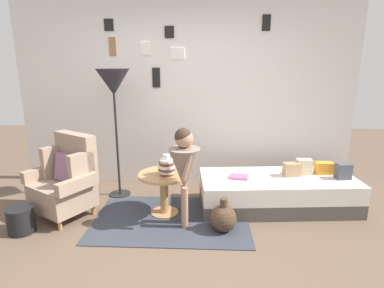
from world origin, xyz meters
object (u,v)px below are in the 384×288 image
at_px(daybed, 277,192).
at_px(floor_lamp, 114,87).
at_px(armchair, 67,180).
at_px(demijohn_near, 223,218).
at_px(side_table, 164,185).
at_px(magazine_basket, 21,220).
at_px(person_child, 184,165).
at_px(book_on_daybed, 239,177).
at_px(vase_striped, 167,167).

distance_m(daybed, floor_lamp, 2.45).
distance_m(armchair, daybed, 2.57).
xyz_separation_m(armchair, demijohn_near, (1.83, -0.31, -0.29)).
distance_m(side_table, magazine_basket, 1.59).
bearing_deg(armchair, daybed, 7.05).
bearing_deg(magazine_basket, person_child, 6.99).
height_order(armchair, magazine_basket, armchair).
relative_size(book_on_daybed, magazine_basket, 0.79).
relative_size(daybed, side_table, 3.24).
distance_m(daybed, book_on_daybed, 0.54).
xyz_separation_m(side_table, demijohn_near, (0.69, -0.38, -0.22)).
relative_size(vase_striped, person_child, 0.22).
xyz_separation_m(vase_striped, floor_lamp, (-0.73, 0.56, 0.87)).
distance_m(book_on_daybed, magazine_basket, 2.50).
bearing_deg(book_on_daybed, vase_striped, -164.67).
relative_size(side_table, demijohn_near, 1.60).
xyz_separation_m(armchair, side_table, (1.14, 0.07, -0.07)).
distance_m(floor_lamp, book_on_daybed, 1.94).
relative_size(daybed, floor_lamp, 1.15).
xyz_separation_m(armchair, book_on_daybed, (2.05, 0.26, -0.02)).
xyz_separation_m(armchair, magazine_basket, (-0.34, -0.43, -0.30)).
height_order(side_table, person_child, person_child).
relative_size(armchair, magazine_basket, 3.46).
relative_size(armchair, person_child, 0.86).
bearing_deg(floor_lamp, person_child, -40.25).
bearing_deg(side_table, person_child, -47.43).
bearing_deg(vase_striped, armchair, -178.96).
bearing_deg(magazine_basket, side_table, 18.65).
xyz_separation_m(armchair, floor_lamp, (0.46, 0.59, 1.04)).
xyz_separation_m(daybed, book_on_daybed, (-0.49, -0.06, 0.22)).
relative_size(side_table, floor_lamp, 0.36).
distance_m(person_child, magazine_basket, 1.85).
height_order(armchair, floor_lamp, floor_lamp).
bearing_deg(magazine_basket, daybed, 14.55).
height_order(daybed, side_table, side_table).
bearing_deg(floor_lamp, daybed, -7.46).
relative_size(armchair, side_table, 1.60).
relative_size(vase_striped, demijohn_near, 0.66).
bearing_deg(armchair, side_table, 3.41).
height_order(book_on_daybed, magazine_basket, book_on_daybed).
bearing_deg(demijohn_near, armchair, 170.40).
distance_m(daybed, vase_striped, 1.44).
bearing_deg(daybed, armchair, -172.95).
bearing_deg(demijohn_near, floor_lamp, 146.92).
bearing_deg(person_child, armchair, 171.17).
bearing_deg(demijohn_near, side_table, 151.23).
bearing_deg(demijohn_near, book_on_daybed, 69.44).
bearing_deg(armchair, vase_striped, 1.04).
xyz_separation_m(daybed, side_table, (-1.39, -0.25, 0.17)).
relative_size(floor_lamp, magazine_basket, 6.07).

